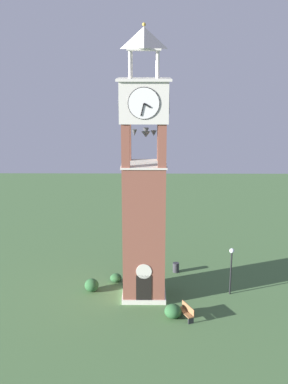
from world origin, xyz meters
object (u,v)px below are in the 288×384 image
(park_bench, at_px, (186,312))
(trash_bin, at_px, (176,267))
(clock_tower, at_px, (144,191))
(lamp_post, at_px, (231,262))

(park_bench, xyz_separation_m, trash_bin, (-0.29, 7.37, -0.08))
(clock_tower, relative_size, lamp_post, 5.28)
(park_bench, bearing_deg, trash_bin, 92.27)
(lamp_post, distance_m, trash_bin, 5.81)
(park_bench, relative_size, trash_bin, 2.05)
(park_bench, bearing_deg, clock_tower, 130.51)
(park_bench, height_order, trash_bin, park_bench)
(trash_bin, bearing_deg, park_bench, -87.73)
(lamp_post, bearing_deg, park_bench, -134.80)
(clock_tower, bearing_deg, park_bench, -49.49)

